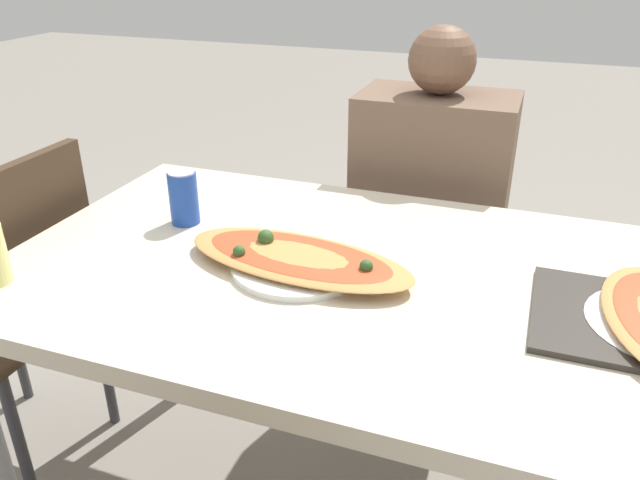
{
  "coord_description": "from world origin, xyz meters",
  "views": [
    {
      "loc": [
        0.34,
        -1.05,
        1.37
      ],
      "look_at": [
        -0.04,
        -0.01,
        0.82
      ],
      "focal_mm": 35.0,
      "sensor_mm": 36.0,
      "label": 1
    }
  ],
  "objects_px": {
    "dining_table": "(339,298)",
    "person_seated": "(430,193)",
    "chair_far_seated": "(433,231)",
    "soda_can": "(184,198)",
    "chair_side_left": "(13,301)",
    "pizza_main": "(298,259)"
  },
  "relations": [
    {
      "from": "dining_table",
      "to": "pizza_main",
      "type": "xyz_separation_m",
      "value": [
        -0.08,
        -0.03,
        0.09
      ]
    },
    {
      "from": "dining_table",
      "to": "chair_side_left",
      "type": "height_order",
      "value": "chair_side_left"
    },
    {
      "from": "dining_table",
      "to": "pizza_main",
      "type": "bearing_deg",
      "value": -158.82
    },
    {
      "from": "chair_side_left",
      "to": "chair_far_seated",
      "type": "bearing_deg",
      "value": -50.19
    },
    {
      "from": "pizza_main",
      "to": "dining_table",
      "type": "bearing_deg",
      "value": 21.18
    },
    {
      "from": "person_seated",
      "to": "soda_can",
      "type": "bearing_deg",
      "value": 49.51
    },
    {
      "from": "person_seated",
      "to": "pizza_main",
      "type": "xyz_separation_m",
      "value": [
        -0.15,
        -0.67,
        0.09
      ]
    },
    {
      "from": "dining_table",
      "to": "pizza_main",
      "type": "relative_size",
      "value": 2.71
    },
    {
      "from": "person_seated",
      "to": "soda_can",
      "type": "distance_m",
      "value": 0.74
    },
    {
      "from": "chair_side_left",
      "to": "person_seated",
      "type": "relative_size",
      "value": 0.78
    },
    {
      "from": "dining_table",
      "to": "chair_side_left",
      "type": "xyz_separation_m",
      "value": [
        -0.88,
        -0.03,
        -0.17
      ]
    },
    {
      "from": "chair_far_seated",
      "to": "soda_can",
      "type": "relative_size",
      "value": 7.27
    },
    {
      "from": "dining_table",
      "to": "soda_can",
      "type": "distance_m",
      "value": 0.44
    },
    {
      "from": "chair_side_left",
      "to": "soda_can",
      "type": "height_order",
      "value": "chair_side_left"
    },
    {
      "from": "chair_far_seated",
      "to": "person_seated",
      "type": "relative_size",
      "value": 0.78
    },
    {
      "from": "chair_far_seated",
      "to": "soda_can",
      "type": "distance_m",
      "value": 0.88
    },
    {
      "from": "chair_far_seated",
      "to": "person_seated",
      "type": "distance_m",
      "value": 0.21
    },
    {
      "from": "dining_table",
      "to": "chair_far_seated",
      "type": "bearing_deg",
      "value": 84.97
    },
    {
      "from": "dining_table",
      "to": "person_seated",
      "type": "height_order",
      "value": "person_seated"
    },
    {
      "from": "pizza_main",
      "to": "soda_can",
      "type": "relative_size",
      "value": 4.06
    },
    {
      "from": "chair_far_seated",
      "to": "pizza_main",
      "type": "bearing_deg",
      "value": 79.52
    },
    {
      "from": "chair_side_left",
      "to": "pizza_main",
      "type": "height_order",
      "value": "chair_side_left"
    }
  ]
}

